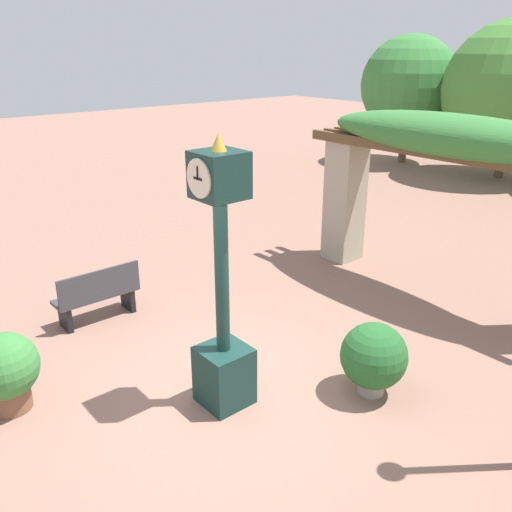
% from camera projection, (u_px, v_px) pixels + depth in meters
% --- Properties ---
extents(ground_plane, '(60.00, 60.00, 0.00)m').
position_uv_depth(ground_plane, '(229.00, 388.00, 6.88)').
color(ground_plane, '#8E6656').
extents(pedestal_clock, '(0.56, 0.56, 3.24)m').
position_uv_depth(pedestal_clock, '(223.00, 304.00, 6.17)').
color(pedestal_clock, '#14332D').
rests_on(pedestal_clock, ground).
extents(pergola, '(5.48, 1.21, 3.07)m').
position_uv_depth(pergola, '(449.00, 164.00, 8.78)').
color(pergola, '#A89E89').
rests_on(pergola, ground).
extents(potted_plant_near_left, '(0.79, 0.79, 0.98)m').
position_uv_depth(potted_plant_near_left, '(5.00, 370.00, 6.32)').
color(potted_plant_near_left, brown).
rests_on(potted_plant_near_left, ground).
extents(potted_plant_near_right, '(0.83, 0.83, 0.94)m').
position_uv_depth(potted_plant_near_right, '(374.00, 357.00, 6.63)').
color(potted_plant_near_right, gray).
rests_on(potted_plant_near_right, ground).
extents(park_bench, '(0.42, 1.32, 0.89)m').
position_uv_depth(park_bench, '(98.00, 296.00, 8.45)').
color(park_bench, '#38383D').
rests_on(park_bench, ground).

